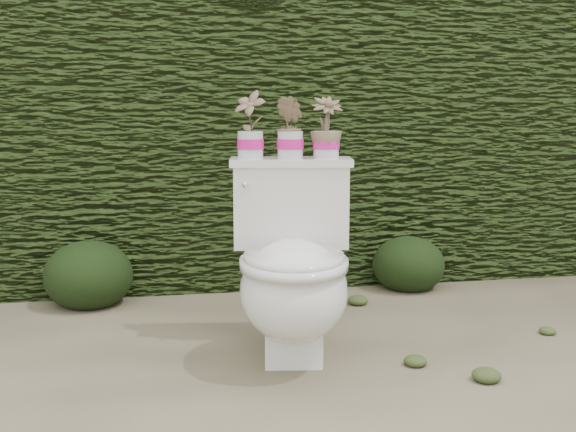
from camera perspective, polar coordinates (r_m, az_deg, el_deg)
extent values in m
plane|color=gray|center=(2.84, -0.25, -11.69)|extent=(60.00, 60.00, 0.00)
cube|color=#2E4115|center=(4.25, -4.10, 6.25)|extent=(8.00, 1.00, 1.60)
cube|color=silver|center=(8.74, -3.47, 15.58)|extent=(8.00, 3.50, 4.00)
cube|color=silver|center=(2.90, 0.38, -9.19)|extent=(0.26, 0.33, 0.20)
ellipsoid|color=silver|center=(2.75, 0.46, -5.88)|extent=(0.48, 0.57, 0.39)
cube|color=silver|center=(3.00, 0.23, 0.78)|extent=(0.49, 0.24, 0.34)
cube|color=silver|center=(2.98, 0.23, 4.30)|extent=(0.52, 0.26, 0.03)
cylinder|color=silver|center=(2.89, -3.37, 2.54)|extent=(0.03, 0.06, 0.02)
sphere|color=silver|center=(2.86, -3.39, 2.48)|extent=(0.03, 0.03, 0.03)
imported|color=#206921|center=(2.97, -3.00, 7.10)|extent=(0.16, 0.16, 0.26)
imported|color=#206921|center=(2.97, 0.19, 6.89)|extent=(0.14, 0.16, 0.24)
imported|color=#206921|center=(2.98, 3.04, 6.87)|extent=(0.14, 0.14, 0.24)
ellipsoid|color=black|center=(3.74, -15.51, -4.13)|extent=(0.44, 0.44, 0.35)
ellipsoid|color=black|center=(3.98, 9.50, -3.41)|extent=(0.39, 0.39, 0.31)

